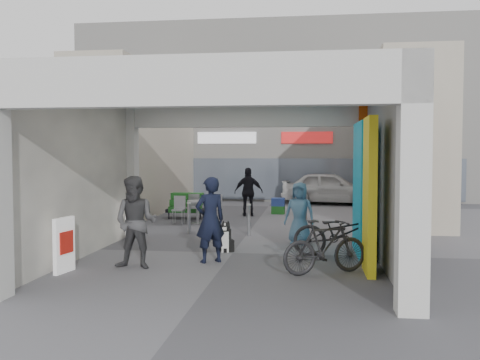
# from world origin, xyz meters

# --- Properties ---
(ground) EXTENTS (90.00, 90.00, 0.00)m
(ground) POSITION_xyz_m (0.00, 0.00, 0.00)
(ground) COLOR slate
(ground) RESTS_ON ground
(arcade_canopy) EXTENTS (6.40, 6.45, 6.40)m
(arcade_canopy) POSITION_xyz_m (0.54, -0.82, 2.30)
(arcade_canopy) COLOR silver
(arcade_canopy) RESTS_ON ground
(far_building) EXTENTS (18.00, 4.08, 8.00)m
(far_building) POSITION_xyz_m (-0.00, 13.99, 3.99)
(far_building) COLOR silver
(far_building) RESTS_ON ground
(plaza_bldg_left) EXTENTS (2.00, 9.00, 5.00)m
(plaza_bldg_left) POSITION_xyz_m (-4.50, 7.50, 2.50)
(plaza_bldg_left) COLOR #B5A996
(plaza_bldg_left) RESTS_ON ground
(plaza_bldg_right) EXTENTS (2.00, 9.00, 5.00)m
(plaza_bldg_right) POSITION_xyz_m (4.50, 7.50, 2.50)
(plaza_bldg_right) COLOR #B5A996
(plaza_bldg_right) RESTS_ON ground
(bollard_left) EXTENTS (0.09, 0.09, 0.82)m
(bollard_left) POSITION_xyz_m (-1.56, 2.57, 0.41)
(bollard_left) COLOR #94969C
(bollard_left) RESTS_ON ground
(bollard_center) EXTENTS (0.09, 0.09, 0.81)m
(bollard_center) POSITION_xyz_m (0.07, 2.40, 0.41)
(bollard_center) COLOR #94969C
(bollard_center) RESTS_ON ground
(bollard_right) EXTENTS (0.09, 0.09, 0.84)m
(bollard_right) POSITION_xyz_m (1.54, 2.29, 0.42)
(bollard_right) COLOR #94969C
(bollard_right) RESTS_ON ground
(advert_board_near) EXTENTS (0.18, 0.56, 1.00)m
(advert_board_near) POSITION_xyz_m (-2.75, -2.25, 0.51)
(advert_board_near) COLOR white
(advert_board_near) RESTS_ON ground
(advert_board_far) EXTENTS (0.14, 0.55, 1.00)m
(advert_board_far) POSITION_xyz_m (-2.75, 1.28, 0.51)
(advert_board_far) COLOR white
(advert_board_far) RESTS_ON ground
(cafe_set) EXTENTS (1.39, 1.12, 0.84)m
(cafe_set) POSITION_xyz_m (-1.85, 4.87, 0.30)
(cafe_set) COLOR #A4A4A9
(cafe_set) RESTS_ON ground
(produce_stand) EXTENTS (1.25, 0.68, 0.83)m
(produce_stand) POSITION_xyz_m (-2.38, 5.77, 0.33)
(produce_stand) COLOR black
(produce_stand) RESTS_ON ground
(crate_stack) EXTENTS (0.47, 0.37, 0.56)m
(crate_stack) POSITION_xyz_m (0.54, 7.43, 0.28)
(crate_stack) COLOR #1B601F
(crate_stack) RESTS_ON ground
(border_collie) EXTENTS (0.25, 0.50, 0.69)m
(border_collie) POSITION_xyz_m (-0.17, 0.13, 0.27)
(border_collie) COLOR black
(border_collie) RESTS_ON ground
(man_with_dog) EXTENTS (0.74, 0.68, 1.69)m
(man_with_dog) POSITION_xyz_m (-0.30, -1.03, 0.85)
(man_with_dog) COLOR black
(man_with_dog) RESTS_ON ground
(man_back_turned) EXTENTS (0.88, 0.70, 1.73)m
(man_back_turned) POSITION_xyz_m (-1.57, -1.75, 0.87)
(man_back_turned) COLOR #3F3F41
(man_back_turned) RESTS_ON ground
(man_elderly) EXTENTS (0.80, 0.62, 1.47)m
(man_elderly) POSITION_xyz_m (1.40, 1.33, 0.73)
(man_elderly) COLOR #537FA2
(man_elderly) RESTS_ON ground
(man_crates) EXTENTS (1.01, 0.52, 1.65)m
(man_crates) POSITION_xyz_m (-0.42, 6.67, 0.82)
(man_crates) COLOR black
(man_crates) RESTS_ON ground
(bicycle_front) EXTENTS (2.02, 0.83, 1.04)m
(bicycle_front) POSITION_xyz_m (2.30, -0.27, 0.52)
(bicycle_front) COLOR black
(bicycle_front) RESTS_ON ground
(bicycle_rear) EXTENTS (1.67, 1.14, 0.98)m
(bicycle_rear) POSITION_xyz_m (1.92, -1.75, 0.49)
(bicycle_rear) COLOR black
(bicycle_rear) RESTS_ON ground
(white_van) EXTENTS (4.17, 2.10, 1.36)m
(white_van) POSITION_xyz_m (2.48, 11.22, 0.68)
(white_van) COLOR silver
(white_van) RESTS_ON ground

